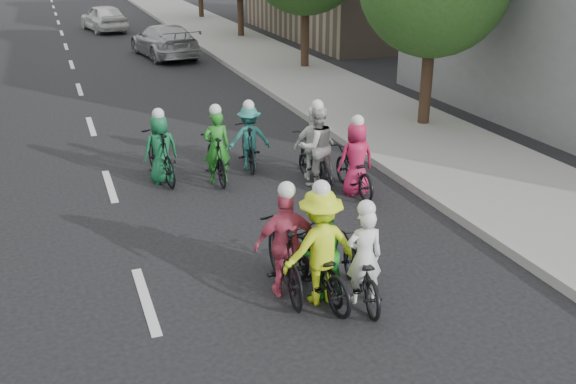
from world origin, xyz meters
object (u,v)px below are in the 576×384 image
cyclist_0 (361,267)px  cyclist_6 (316,154)px  cyclist_9 (161,153)px  follow_car_trail (104,18)px  follow_car_lead (164,41)px  cyclist_2 (319,256)px  cyclist_8 (313,153)px  cyclist_4 (354,166)px  cyclist_5 (216,154)px  cyclist_3 (285,252)px  cyclist_7 (249,142)px  cyclist_1 (321,258)px

cyclist_0 → cyclist_6: 4.81m
cyclist_9 → follow_car_trail: cyclist_9 is taller
cyclist_6 → follow_car_trail: size_ratio=0.43×
follow_car_lead → follow_car_trail: size_ratio=1.14×
follow_car_lead → follow_car_trail: bearing=-87.5°
cyclist_0 → cyclist_9: cyclist_9 is taller
cyclist_2 → follow_car_trail: size_ratio=0.44×
cyclist_0 → cyclist_8: size_ratio=0.97×
cyclist_8 → cyclist_9: size_ratio=0.96×
cyclist_6 → cyclist_2: bearing=63.0°
cyclist_4 → cyclist_9: cyclist_4 is taller
cyclist_2 → cyclist_5: bearing=-94.5°
follow_car_trail → cyclist_6: bearing=83.1°
cyclist_2 → cyclist_3: size_ratio=0.99×
cyclist_3 → cyclist_4: bearing=-124.9°
cyclist_0 → cyclist_5: cyclist_5 is taller
cyclist_0 → cyclist_7: (0.17, 6.14, 0.10)m
cyclist_1 → cyclist_3: cyclist_3 is taller
cyclist_0 → follow_car_lead: size_ratio=0.37×
cyclist_1 → cyclist_2: 0.18m
cyclist_1 → cyclist_6: bearing=-115.2°
cyclist_2 → follow_car_lead: bearing=-100.5°
cyclist_2 → cyclist_8: size_ratio=1.02×
cyclist_6 → cyclist_7: cyclist_6 is taller
cyclist_1 → cyclist_3: 0.54m
cyclist_3 → follow_car_lead: size_ratio=0.39×
cyclist_6 → cyclist_9: 3.38m
follow_car_trail → follow_car_lead: bearing=88.9°
cyclist_9 → cyclist_3: bearing=92.2°
cyclist_1 → cyclist_2: (-0.09, -0.12, 0.10)m
cyclist_7 → cyclist_6: bearing=133.5°
cyclist_3 → follow_car_lead: cyclist_3 is taller
cyclist_2 → cyclist_4: size_ratio=1.07×
cyclist_6 → cyclist_1: bearing=63.4°
cyclist_8 → follow_car_trail: size_ratio=0.43×
cyclist_6 → cyclist_7: size_ratio=1.07×
cyclist_4 → follow_car_trail: cyclist_4 is taller
cyclist_6 → follow_car_trail: bearing=-90.6°
cyclist_3 → cyclist_5: cyclist_3 is taller
cyclist_1 → follow_car_trail: cyclist_1 is taller
follow_car_lead → cyclist_4: bearing=85.0°
cyclist_2 → cyclist_7: size_ratio=1.09×
cyclist_3 → cyclist_6: cyclist_6 is taller
cyclist_4 → cyclist_7: bearing=-53.3°
cyclist_2 → cyclist_7: bearing=-103.5°
cyclist_8 → cyclist_5: bearing=-8.5°
cyclist_4 → cyclist_8: bearing=-66.4°
cyclist_4 → cyclist_5: size_ratio=1.02×
cyclist_6 → follow_car_lead: size_ratio=0.38×
cyclist_5 → follow_car_trail: (0.07, 25.48, 0.12)m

